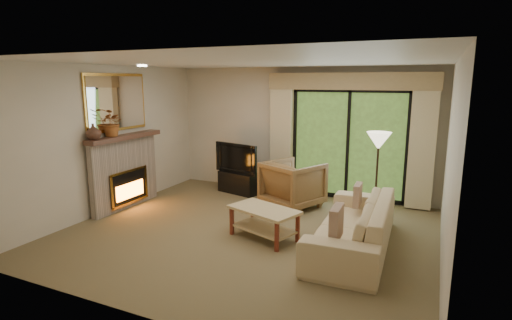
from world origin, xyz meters
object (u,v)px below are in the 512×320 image
at_px(sofa, 353,224).
at_px(coffee_table, 264,223).
at_px(armchair, 293,184).
at_px(media_console, 239,182).

distance_m(sofa, coffee_table, 1.31).
height_order(armchair, sofa, armchair).
relative_size(media_console, coffee_table, 0.85).
bearing_deg(coffee_table, armchair, 113.21).
bearing_deg(armchair, coffee_table, 118.98).
bearing_deg(sofa, armchair, -137.57).
bearing_deg(media_console, sofa, -20.17).
height_order(media_console, coffee_table, coffee_table).
relative_size(sofa, coffee_table, 2.33).
height_order(armchair, coffee_table, armchair).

